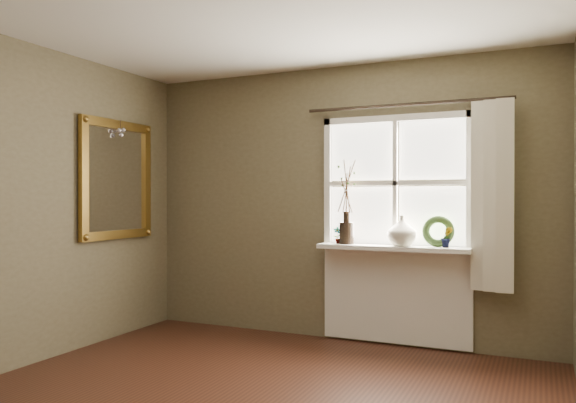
% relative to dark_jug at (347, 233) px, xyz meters
% --- Properties ---
extents(wall_back, '(4.00, 0.10, 2.60)m').
position_rel_dark_jug_xyz_m(wall_back, '(-0.12, 0.18, 0.28)').
color(wall_back, brown).
rests_on(wall_back, ground).
extents(window_frame, '(1.36, 0.06, 1.24)m').
position_rel_dark_jug_xyz_m(window_frame, '(0.43, 0.11, 0.46)').
color(window_frame, white).
rests_on(window_frame, wall_back).
extents(window_sill, '(1.36, 0.26, 0.04)m').
position_rel_dark_jug_xyz_m(window_sill, '(0.43, 0.00, -0.12)').
color(window_sill, white).
rests_on(window_sill, wall_back).
extents(window_apron, '(1.36, 0.04, 0.88)m').
position_rel_dark_jug_xyz_m(window_apron, '(0.43, 0.11, -0.56)').
color(window_apron, white).
rests_on(window_apron, ground).
extents(dark_jug, '(0.18, 0.18, 0.20)m').
position_rel_dark_jug_xyz_m(dark_jug, '(0.00, 0.00, 0.00)').
color(dark_jug, black).
rests_on(dark_jug, window_sill).
extents(cream_vase, '(0.31, 0.31, 0.27)m').
position_rel_dark_jug_xyz_m(cream_vase, '(0.51, 0.00, 0.03)').
color(cream_vase, silver).
rests_on(cream_vase, window_sill).
extents(wreath, '(0.28, 0.13, 0.29)m').
position_rel_dark_jug_xyz_m(wreath, '(0.82, 0.04, 0.00)').
color(wreath, '#2E4820').
rests_on(wreath, window_sill).
extents(potted_plant_left, '(0.10, 0.08, 0.16)m').
position_rel_dark_jug_xyz_m(potted_plant_left, '(-0.09, 0.00, -0.02)').
color(potted_plant_left, '#2E4820').
rests_on(potted_plant_left, window_sill).
extents(potted_plant_right, '(0.11, 0.10, 0.18)m').
position_rel_dark_jug_xyz_m(potted_plant_right, '(0.90, 0.00, -0.01)').
color(potted_plant_right, '#2E4820').
rests_on(potted_plant_right, window_sill).
extents(curtain, '(0.36, 0.12, 1.59)m').
position_rel_dark_jug_xyz_m(curtain, '(1.27, 0.01, 0.34)').
color(curtain, beige).
rests_on(curtain, wall_back).
extents(curtain_rod, '(1.84, 0.03, 0.03)m').
position_rel_dark_jug_xyz_m(curtain_rod, '(0.53, 0.05, 1.16)').
color(curtain_rod, black).
rests_on(curtain_rod, wall_back).
extents(gilt_mirror, '(0.10, 0.95, 1.14)m').
position_rel_dark_jug_xyz_m(gilt_mirror, '(-2.08, -0.71, 0.50)').
color(gilt_mirror, white).
rests_on(gilt_mirror, wall_left).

